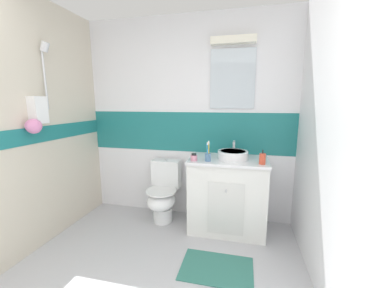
% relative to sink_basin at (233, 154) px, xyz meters
% --- Properties ---
extents(ground_plane, '(3.20, 3.48, 0.04)m').
position_rel_sink_basin_xyz_m(ground_plane, '(-0.59, -0.92, -0.92)').
color(ground_plane, '#B2B2B7').
extents(wall_back_tiled, '(3.20, 0.20, 2.50)m').
position_rel_sink_basin_xyz_m(wall_back_tiled, '(-0.58, 0.32, 0.36)').
color(wall_back_tiled, white).
rests_on(wall_back_tiled, ground_plane).
extents(wall_left_shower_alcove, '(0.26, 3.48, 2.50)m').
position_rel_sink_basin_xyz_m(wall_left_shower_alcove, '(-1.94, -0.92, 0.35)').
color(wall_left_shower_alcove, beige).
rests_on(wall_left_shower_alcove, ground_plane).
extents(wall_right_plain, '(0.10, 3.48, 2.50)m').
position_rel_sink_basin_xyz_m(wall_right_plain, '(0.76, -0.92, 0.35)').
color(wall_right_plain, white).
rests_on(wall_right_plain, ground_plane).
extents(vanity_cabinet, '(0.87, 0.56, 0.85)m').
position_rel_sink_basin_xyz_m(vanity_cabinet, '(-0.05, 0.01, -0.47)').
color(vanity_cabinet, silver).
rests_on(vanity_cabinet, ground_plane).
extents(sink_basin, '(0.33, 0.38, 0.18)m').
position_rel_sink_basin_xyz_m(sink_basin, '(0.00, 0.00, 0.00)').
color(sink_basin, white).
rests_on(sink_basin, vanity_cabinet).
extents(toilet, '(0.37, 0.50, 0.76)m').
position_rel_sink_basin_xyz_m(toilet, '(-0.84, 0.03, -0.55)').
color(toilet, white).
rests_on(toilet, ground_plane).
extents(toothbrush_cup, '(0.07, 0.07, 0.22)m').
position_rel_sink_basin_xyz_m(toothbrush_cup, '(-0.25, -0.16, 0.01)').
color(toothbrush_cup, '#4C7299').
rests_on(toothbrush_cup, vanity_cabinet).
extents(soap_dispenser, '(0.07, 0.07, 0.15)m').
position_rel_sink_basin_xyz_m(soap_dispenser, '(0.30, -0.16, 0.01)').
color(soap_dispenser, '#D84C33').
rests_on(soap_dispenser, vanity_cabinet).
extents(hair_gel_jar, '(0.07, 0.07, 0.08)m').
position_rel_sink_basin_xyz_m(hair_gel_jar, '(-0.41, -0.17, -0.01)').
color(hair_gel_jar, pink).
rests_on(hair_gel_jar, vanity_cabinet).
extents(bath_mat, '(0.64, 0.43, 0.01)m').
position_rel_sink_basin_xyz_m(bath_mat, '(-0.08, -0.70, -0.90)').
color(bath_mat, '#337266').
rests_on(bath_mat, ground_plane).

